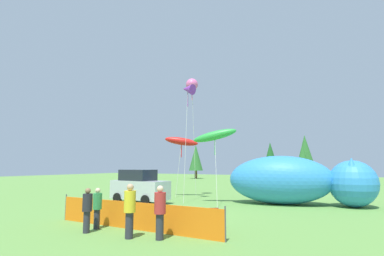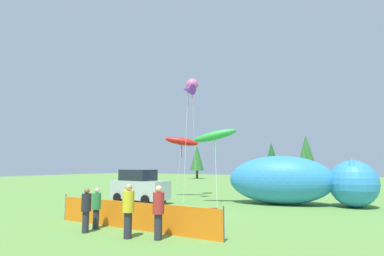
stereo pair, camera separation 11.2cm
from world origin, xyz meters
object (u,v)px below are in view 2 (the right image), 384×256
(kite_green_fish, at_px, (215,136))
(kite_purple_delta, at_px, (188,90))
(inflatable_cat, at_px, (296,182))
(spectator_in_red_shirt, at_px, (128,208))
(parked_car, at_px, (139,187))
(kite_pink_octopus, at_px, (192,85))
(folding_chair, at_px, (211,216))
(spectator_in_green_shirt, at_px, (96,206))
(spectator_in_black_shirt, at_px, (158,210))
(kite_red_lizard, at_px, (182,141))
(spectator_in_grey_shirt, at_px, (86,208))

(kite_green_fish, xyz_separation_m, kite_purple_delta, (-2.40, 0.51, 3.57))
(inflatable_cat, xyz_separation_m, spectator_in_red_shirt, (-3.47, -11.99, -0.42))
(parked_car, distance_m, kite_pink_octopus, 9.32)
(kite_pink_octopus, bearing_deg, parked_car, -106.98)
(folding_chair, relative_size, spectator_in_green_shirt, 0.53)
(parked_car, bearing_deg, spectator_in_black_shirt, -42.40)
(kite_green_fish, bearing_deg, kite_red_lizard, 148.09)
(inflatable_cat, bearing_deg, parked_car, -165.60)
(spectator_in_black_shirt, xyz_separation_m, kite_green_fish, (-2.27, 9.47, 3.49))
(parked_car, xyz_separation_m, folding_chair, (7.76, -4.97, -0.59))
(kite_red_lizard, xyz_separation_m, kite_pink_octopus, (1.00, -0.02, 4.59))
(spectator_in_black_shirt, xyz_separation_m, kite_pink_octopus, (-5.48, 12.07, 8.02))
(kite_green_fish, bearing_deg, spectator_in_grey_shirt, -94.28)
(spectator_in_red_shirt, xyz_separation_m, kite_red_lizard, (-5.45, 12.46, 3.41))
(kite_purple_delta, bearing_deg, spectator_in_black_shirt, -64.92)
(folding_chair, xyz_separation_m, kite_green_fish, (-3.12, 7.05, 3.98))
(parked_car, height_order, folding_chair, parked_car)
(kite_green_fish, bearing_deg, spectator_in_black_shirt, -76.53)
(parked_car, height_order, spectator_in_black_shirt, parked_car)
(folding_chair, distance_m, spectator_in_grey_shirt, 4.85)
(kite_green_fish, bearing_deg, folding_chair, -66.11)
(spectator_in_green_shirt, height_order, spectator_in_grey_shirt, spectator_in_grey_shirt)
(kite_pink_octopus, bearing_deg, spectator_in_red_shirt, -70.32)
(parked_car, height_order, inflatable_cat, inflatable_cat)
(folding_chair, height_order, spectator_in_green_shirt, spectator_in_green_shirt)
(spectator_in_red_shirt, xyz_separation_m, spectator_in_green_shirt, (-2.20, 0.59, -0.14))
(spectator_in_red_shirt, height_order, spectator_in_grey_shirt, spectator_in_red_shirt)
(inflatable_cat, height_order, spectator_in_green_shirt, inflatable_cat)
(folding_chair, relative_size, kite_green_fish, 0.17)
(spectator_in_green_shirt, distance_m, kite_pink_octopus, 14.55)
(inflatable_cat, bearing_deg, kite_red_lizard, 167.01)
(inflatable_cat, bearing_deg, kite_pink_octopus, 166.79)
(kite_green_fish, bearing_deg, kite_purple_delta, 168.08)
(kite_red_lizard, height_order, kite_green_fish, kite_green_fish)
(folding_chair, distance_m, spectator_in_black_shirt, 2.61)
(parked_car, bearing_deg, spectator_in_green_shirt, -58.32)
(spectator_in_red_shirt, xyz_separation_m, kite_green_fish, (-1.24, 9.84, 3.46))
(kite_red_lizard, bearing_deg, kite_purple_delta, -49.44)
(inflatable_cat, height_order, spectator_in_red_shirt, inflatable_cat)
(kite_red_lizard, xyz_separation_m, kite_green_fish, (4.21, -2.62, 0.05))
(spectator_in_red_shirt, bearing_deg, spectator_in_green_shirt, 164.97)
(spectator_in_red_shirt, bearing_deg, inflatable_cat, 73.86)
(inflatable_cat, distance_m, spectator_in_black_shirt, 11.88)
(spectator_in_red_shirt, relative_size, kite_green_fish, 0.37)
(kite_green_fish, relative_size, kite_purple_delta, 0.60)
(kite_pink_octopus, bearing_deg, kite_red_lizard, 178.75)
(folding_chair, bearing_deg, spectator_in_green_shirt, 84.38)
(spectator_in_grey_shirt, xyz_separation_m, kite_red_lizard, (-3.46, 12.58, 3.53))
(parked_car, xyz_separation_m, spectator_in_black_shirt, (6.91, -7.38, -0.09))
(kite_green_fish, bearing_deg, inflatable_cat, 24.56)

